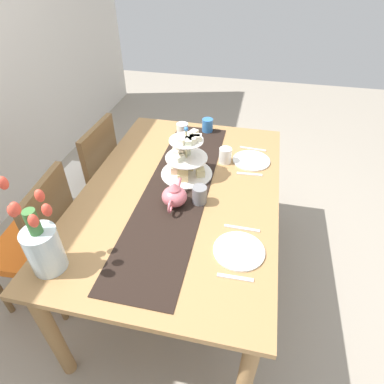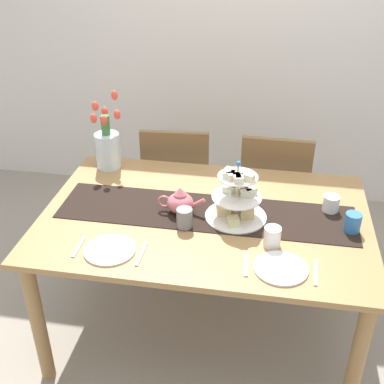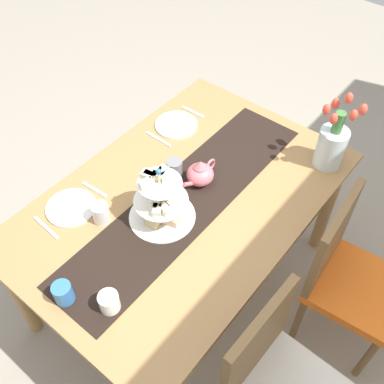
{
  "view_description": "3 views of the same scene",
  "coord_description": "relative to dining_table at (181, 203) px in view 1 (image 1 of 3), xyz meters",
  "views": [
    {
      "loc": [
        -1.35,
        -0.36,
        1.87
      ],
      "look_at": [
        -0.06,
        -0.08,
        0.81
      ],
      "focal_mm": 30.17,
      "sensor_mm": 36.0,
      "label": 1
    },
    {
      "loc": [
        0.28,
        -2.01,
        2.09
      ],
      "look_at": [
        -0.08,
        0.05,
        0.86
      ],
      "focal_mm": 45.93,
      "sensor_mm": 36.0,
      "label": 2
    },
    {
      "loc": [
        1.05,
        0.89,
        2.37
      ],
      "look_at": [
        -0.02,
        0.04,
        0.82
      ],
      "focal_mm": 42.33,
      "sensor_mm": 36.0,
      "label": 3
    }
  ],
  "objects": [
    {
      "name": "ground_plane",
      "position": [
        0.0,
        0.0,
        -0.67
      ],
      "size": [
        8.0,
        8.0,
        0.0
      ],
      "primitive_type": "plane",
      "color": "gray"
    },
    {
      "name": "knife_right",
      "position": [
        0.52,
        -0.36,
        0.1
      ],
      "size": [
        0.03,
        0.17,
        0.01
      ],
      "primitive_type": "cube",
      "rotation": [
        0.0,
        0.0,
        -0.07
      ],
      "color": "silver",
      "rests_on": "dining_table"
    },
    {
      "name": "teapot",
      "position": [
        -0.13,
        0.0,
        0.16
      ],
      "size": [
        0.24,
        0.13,
        0.14
      ],
      "color": "#D66B75",
      "rests_on": "table_runner"
    },
    {
      "name": "table_runner",
      "position": [
        0.0,
        0.02,
        0.1
      ],
      "size": [
        1.46,
        0.34,
        0.0
      ],
      "primitive_type": "cube",
      "color": "black",
      "rests_on": "dining_table"
    },
    {
      "name": "dinner_plate_left",
      "position": [
        -0.37,
        -0.36,
        0.1
      ],
      "size": [
        0.23,
        0.23,
        0.01
      ],
      "primitive_type": "cylinder",
      "color": "white",
      "rests_on": "dining_table"
    },
    {
      "name": "dinner_plate_right",
      "position": [
        0.37,
        -0.36,
        0.1
      ],
      "size": [
        0.23,
        0.23,
        0.01
      ],
      "primitive_type": "cylinder",
      "color": "white",
      "rests_on": "dining_table"
    },
    {
      "name": "mug_grey",
      "position": [
        -0.08,
        -0.12,
        0.15
      ],
      "size": [
        0.08,
        0.08,
        0.09
      ],
      "primitive_type": "cylinder",
      "color": "slate",
      "rests_on": "table_runner"
    },
    {
      "name": "knife_left",
      "position": [
        -0.23,
        -0.36,
        0.1
      ],
      "size": [
        0.02,
        0.17,
        0.01
      ],
      "primitive_type": "cube",
      "rotation": [
        0.0,
        0.0,
        -0.01
      ],
      "color": "silver",
      "rests_on": "dining_table"
    },
    {
      "name": "mug_orange",
      "position": [
        0.69,
        -0.02,
        0.15
      ],
      "size": [
        0.08,
        0.08,
        0.09
      ],
      "primitive_type": "cylinder",
      "color": "#3370B7",
      "rests_on": "dining_table"
    },
    {
      "name": "cream_jug",
      "position": [
        0.61,
        0.14,
        0.14
      ],
      "size": [
        0.08,
        0.08,
        0.08
      ],
      "primitive_type": "cylinder",
      "color": "white",
      "rests_on": "dining_table"
    },
    {
      "name": "chair_left",
      "position": [
        -0.29,
        0.76,
        -0.16
      ],
      "size": [
        0.45,
        0.45,
        0.91
      ],
      "color": "brown",
      "rests_on": "ground_plane"
    },
    {
      "name": "tulip_vase",
      "position": [
        -0.63,
        0.41,
        0.23
      ],
      "size": [
        0.16,
        0.19,
        0.43
      ],
      "color": "silver",
      "rests_on": "dining_table"
    },
    {
      "name": "fork_left",
      "position": [
        -0.52,
        -0.36,
        0.1
      ],
      "size": [
        0.02,
        0.15,
        0.01
      ],
      "primitive_type": "cube",
      "rotation": [
        0.0,
        0.0,
        0.02
      ],
      "color": "silver",
      "rests_on": "dining_table"
    },
    {
      "name": "dining_table",
      "position": [
        0.0,
        0.0,
        0.0
      ],
      "size": [
        1.6,
        1.06,
        0.77
      ],
      "color": "#A37747",
      "rests_on": "ground_plane"
    },
    {
      "name": "chair_right",
      "position": [
        0.34,
        0.76,
        -0.16
      ],
      "size": [
        0.43,
        0.43,
        0.91
      ],
      "color": "brown",
      "rests_on": "ground_plane"
    },
    {
      "name": "tiered_cake_stand",
      "position": [
        0.15,
        0.0,
        0.2
      ],
      "size": [
        0.3,
        0.3,
        0.3
      ],
      "color": "beige",
      "rests_on": "table_runner"
    },
    {
      "name": "mug_white_text",
      "position": [
        0.33,
        -0.2,
        0.15
      ],
      "size": [
        0.08,
        0.08,
        0.09
      ],
      "primitive_type": "cylinder",
      "color": "white",
      "rests_on": "dining_table"
    },
    {
      "name": "fork_right",
      "position": [
        0.23,
        -0.36,
        0.1
      ],
      "size": [
        0.03,
        0.15,
        0.01
      ],
      "primitive_type": "cube",
      "rotation": [
        0.0,
        0.0,
        0.06
      ],
      "color": "silver",
      "rests_on": "dining_table"
    }
  ]
}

